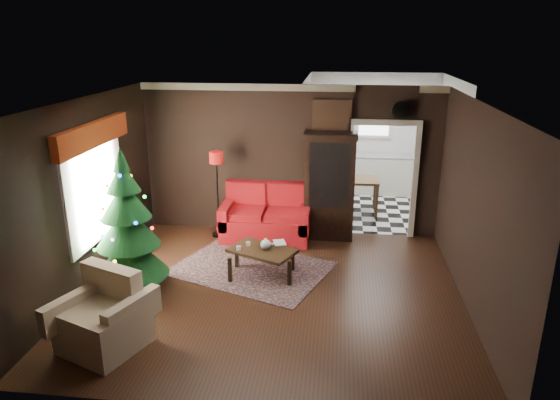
# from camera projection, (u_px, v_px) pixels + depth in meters

# --- Properties ---
(floor) EXTENTS (5.50, 5.50, 0.00)m
(floor) POSITION_uv_depth(u_px,v_px,m) (273.00, 292.00, 7.50)
(floor) COLOR black
(floor) RESTS_ON ground
(ceiling) EXTENTS (5.50, 5.50, 0.00)m
(ceiling) POSITION_uv_depth(u_px,v_px,m) (272.00, 102.00, 6.62)
(ceiling) COLOR white
(ceiling) RESTS_ON ground
(wall_back) EXTENTS (5.50, 0.00, 5.50)m
(wall_back) POSITION_uv_depth(u_px,v_px,m) (290.00, 161.00, 9.42)
(wall_back) COLOR black
(wall_back) RESTS_ON ground
(wall_front) EXTENTS (5.50, 0.00, 5.50)m
(wall_front) POSITION_uv_depth(u_px,v_px,m) (237.00, 288.00, 4.70)
(wall_front) COLOR black
(wall_front) RESTS_ON ground
(wall_left) EXTENTS (0.00, 5.50, 5.50)m
(wall_left) POSITION_uv_depth(u_px,v_px,m) (86.00, 196.00, 7.37)
(wall_left) COLOR black
(wall_left) RESTS_ON ground
(wall_right) EXTENTS (0.00, 5.50, 5.50)m
(wall_right) POSITION_uv_depth(u_px,v_px,m) (476.00, 211.00, 6.75)
(wall_right) COLOR black
(wall_right) RESTS_ON ground
(doorway) EXTENTS (1.10, 0.10, 2.10)m
(doorway) POSITION_uv_depth(u_px,v_px,m) (381.00, 182.00, 9.34)
(doorway) COLOR #F0E4CB
(doorway) RESTS_ON ground
(left_window) EXTENTS (0.05, 1.60, 1.40)m
(left_window) POSITION_uv_depth(u_px,v_px,m) (94.00, 189.00, 7.53)
(left_window) COLOR white
(left_window) RESTS_ON wall_left
(valance) EXTENTS (0.12, 2.10, 0.35)m
(valance) POSITION_uv_depth(u_px,v_px,m) (93.00, 135.00, 7.27)
(valance) COLOR maroon
(valance) RESTS_ON wall_left
(kitchen_floor) EXTENTS (3.00, 3.00, 0.00)m
(kitchen_floor) POSITION_uv_depth(u_px,v_px,m) (373.00, 208.00, 11.08)
(kitchen_floor) COLOR white
(kitchen_floor) RESTS_ON ground
(kitchen_window) EXTENTS (0.70, 0.06, 0.70)m
(kitchen_window) POSITION_uv_depth(u_px,v_px,m) (374.00, 120.00, 11.92)
(kitchen_window) COLOR white
(kitchen_window) RESTS_ON ground
(rug) EXTENTS (2.83, 2.45, 0.01)m
(rug) POSITION_uv_depth(u_px,v_px,m) (251.00, 268.00, 8.25)
(rug) COLOR #56444D
(rug) RESTS_ON ground
(loveseat) EXTENTS (1.70, 0.90, 1.00)m
(loveseat) POSITION_uv_depth(u_px,v_px,m) (266.00, 213.00, 9.32)
(loveseat) COLOR #9E110A
(loveseat) RESTS_ON ground
(curio_cabinet) EXTENTS (0.90, 0.45, 1.90)m
(curio_cabinet) POSITION_uv_depth(u_px,v_px,m) (329.00, 189.00, 9.26)
(curio_cabinet) COLOR black
(curio_cabinet) RESTS_ON ground
(floor_lamp) EXTENTS (0.34, 0.34, 1.61)m
(floor_lamp) POSITION_uv_depth(u_px,v_px,m) (218.00, 194.00, 9.32)
(floor_lamp) COLOR black
(floor_lamp) RESTS_ON ground
(christmas_tree) EXTENTS (1.14, 1.14, 2.10)m
(christmas_tree) POSITION_uv_depth(u_px,v_px,m) (127.00, 223.00, 7.31)
(christmas_tree) COLOR black
(christmas_tree) RESTS_ON ground
(armchair) EXTENTS (1.18, 1.18, 0.93)m
(armchair) POSITION_uv_depth(u_px,v_px,m) (102.00, 313.00, 6.07)
(armchair) COLOR #9E805A
(armchair) RESTS_ON ground
(coffee_table) EXTENTS (1.16, 0.96, 0.45)m
(coffee_table) POSITION_uv_depth(u_px,v_px,m) (262.00, 262.00, 7.93)
(coffee_table) COLOR black
(coffee_table) RESTS_ON rug
(teapot) EXTENTS (0.22, 0.22, 0.17)m
(teapot) POSITION_uv_depth(u_px,v_px,m) (266.00, 244.00, 7.83)
(teapot) COLOR white
(teapot) RESTS_ON coffee_table
(cup_a) EXTENTS (0.09, 0.09, 0.06)m
(cup_a) POSITION_uv_depth(u_px,v_px,m) (248.00, 244.00, 7.99)
(cup_a) COLOR silver
(cup_a) RESTS_ON coffee_table
(cup_b) EXTENTS (0.08, 0.08, 0.07)m
(cup_b) POSITION_uv_depth(u_px,v_px,m) (239.00, 248.00, 7.82)
(cup_b) COLOR white
(cup_b) RESTS_ON coffee_table
(book) EXTENTS (0.18, 0.07, 0.25)m
(book) POSITION_uv_depth(u_px,v_px,m) (274.00, 236.00, 8.03)
(book) COLOR tan
(book) RESTS_ON coffee_table
(wall_clock) EXTENTS (0.32, 0.32, 0.06)m
(wall_clock) POSITION_uv_depth(u_px,v_px,m) (401.00, 110.00, 8.85)
(wall_clock) COLOR silver
(wall_clock) RESTS_ON wall_back
(painting) EXTENTS (0.62, 0.05, 0.52)m
(painting) POSITION_uv_depth(u_px,v_px,m) (332.00, 116.00, 9.02)
(painting) COLOR #B08347
(painting) RESTS_ON wall_back
(kitchen_counter) EXTENTS (1.80, 0.60, 0.90)m
(kitchen_counter) POSITION_uv_depth(u_px,v_px,m) (372.00, 174.00, 12.07)
(kitchen_counter) COLOR white
(kitchen_counter) RESTS_ON ground
(kitchen_table) EXTENTS (0.70, 0.70, 0.75)m
(kitchen_table) POSITION_uv_depth(u_px,v_px,m) (361.00, 196.00, 10.72)
(kitchen_table) COLOR brown
(kitchen_table) RESTS_ON ground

